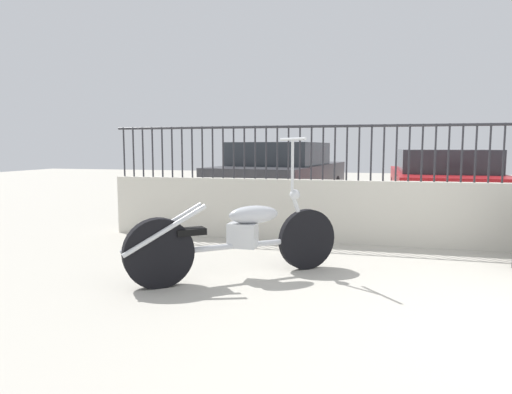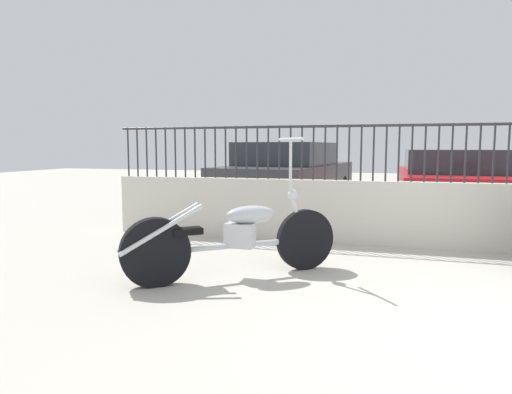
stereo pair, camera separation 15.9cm
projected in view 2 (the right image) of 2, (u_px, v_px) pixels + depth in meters
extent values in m
cube|color=beige|center=(483.00, 217.00, 5.62)|extent=(10.04, 0.18, 0.85)
cylinder|color=#2D2D33|center=(128.00, 152.00, 6.91)|extent=(0.02, 0.02, 0.73)
cylinder|color=#2D2D33|center=(137.00, 152.00, 6.86)|extent=(0.02, 0.02, 0.73)
cylinder|color=#2D2D33|center=(147.00, 152.00, 6.82)|extent=(0.02, 0.02, 0.73)
cylinder|color=#2D2D33|center=(156.00, 152.00, 6.77)|extent=(0.02, 0.02, 0.73)
cylinder|color=#2D2D33|center=(166.00, 152.00, 6.73)|extent=(0.02, 0.02, 0.73)
cylinder|color=#2D2D33|center=(175.00, 152.00, 6.69)|extent=(0.02, 0.02, 0.73)
cylinder|color=#2D2D33|center=(185.00, 152.00, 6.64)|extent=(0.02, 0.02, 0.73)
cylinder|color=#2D2D33|center=(195.00, 152.00, 6.60)|extent=(0.02, 0.02, 0.73)
cylinder|color=#2D2D33|center=(205.00, 152.00, 6.56)|extent=(0.02, 0.02, 0.73)
cylinder|color=#2D2D33|center=(215.00, 152.00, 6.51)|extent=(0.02, 0.02, 0.73)
cylinder|color=#2D2D33|center=(226.00, 152.00, 6.47)|extent=(0.02, 0.02, 0.73)
cylinder|color=#2D2D33|center=(236.00, 152.00, 6.43)|extent=(0.02, 0.02, 0.73)
cylinder|color=#2D2D33|center=(247.00, 152.00, 6.38)|extent=(0.02, 0.02, 0.73)
cylinder|color=#2D2D33|center=(257.00, 152.00, 6.34)|extent=(0.02, 0.02, 0.73)
cylinder|color=#2D2D33|center=(268.00, 152.00, 6.29)|extent=(0.02, 0.02, 0.73)
cylinder|color=#2D2D33|center=(279.00, 152.00, 6.25)|extent=(0.02, 0.02, 0.73)
cylinder|color=#2D2D33|center=(290.00, 152.00, 6.21)|extent=(0.02, 0.02, 0.73)
cylinder|color=#2D2D33|center=(302.00, 153.00, 6.16)|extent=(0.02, 0.02, 0.73)
cylinder|color=#2D2D33|center=(313.00, 153.00, 6.12)|extent=(0.02, 0.02, 0.73)
cylinder|color=#2D2D33|center=(325.00, 153.00, 6.08)|extent=(0.02, 0.02, 0.73)
cylinder|color=#2D2D33|center=(337.00, 153.00, 6.03)|extent=(0.02, 0.02, 0.73)
cylinder|color=#2D2D33|center=(349.00, 153.00, 5.99)|extent=(0.02, 0.02, 0.73)
cylinder|color=#2D2D33|center=(361.00, 153.00, 5.95)|extent=(0.02, 0.02, 0.73)
cylinder|color=#2D2D33|center=(374.00, 153.00, 5.90)|extent=(0.02, 0.02, 0.73)
cylinder|color=#2D2D33|center=(386.00, 153.00, 5.86)|extent=(0.02, 0.02, 0.73)
cylinder|color=#2D2D33|center=(399.00, 153.00, 5.81)|extent=(0.02, 0.02, 0.73)
cylinder|color=#2D2D33|center=(412.00, 153.00, 5.77)|extent=(0.02, 0.02, 0.73)
cylinder|color=#2D2D33|center=(425.00, 153.00, 5.73)|extent=(0.02, 0.02, 0.73)
cylinder|color=#2D2D33|center=(438.00, 153.00, 5.68)|extent=(0.02, 0.02, 0.73)
cylinder|color=#2D2D33|center=(452.00, 153.00, 5.64)|extent=(0.02, 0.02, 0.73)
cylinder|color=#2D2D33|center=(466.00, 153.00, 5.60)|extent=(0.02, 0.02, 0.73)
cylinder|color=#2D2D33|center=(480.00, 153.00, 5.55)|extent=(0.02, 0.02, 0.73)
cylinder|color=#2D2D33|center=(494.00, 153.00, 5.51)|extent=(0.02, 0.02, 0.73)
cylinder|color=#2D2D33|center=(508.00, 153.00, 5.46)|extent=(0.02, 0.02, 0.73)
cylinder|color=#2D2D33|center=(488.00, 124.00, 5.49)|extent=(10.04, 0.04, 0.04)
cylinder|color=black|center=(305.00, 240.00, 4.79)|extent=(0.55, 0.46, 0.64)
cylinder|color=black|center=(155.00, 252.00, 4.20)|extent=(0.58, 0.50, 0.65)
cylinder|color=#B7BABF|center=(235.00, 246.00, 4.50)|extent=(1.16, 0.94, 0.06)
cube|color=silver|center=(240.00, 235.00, 4.50)|extent=(0.28, 0.18, 0.24)
ellipsoid|color=#B7BABF|center=(251.00, 215.00, 4.53)|extent=(0.54, 0.48, 0.18)
cube|color=black|center=(187.00, 231.00, 4.30)|extent=(0.32, 0.30, 0.06)
cylinder|color=silver|center=(298.00, 217.00, 4.73)|extent=(0.20, 0.17, 0.51)
sphere|color=silver|center=(293.00, 195.00, 4.68)|extent=(0.11, 0.11, 0.11)
cylinder|color=silver|center=(291.00, 166.00, 4.64)|extent=(0.03, 0.03, 0.55)
cylinder|color=silver|center=(291.00, 139.00, 4.61)|extent=(0.35, 0.43, 0.03)
cylinder|color=silver|center=(162.00, 230.00, 4.13)|extent=(0.64, 0.52, 0.44)
cylinder|color=silver|center=(159.00, 227.00, 4.26)|extent=(0.64, 0.52, 0.44)
cylinder|color=black|center=(275.00, 188.00, 10.92)|extent=(0.18, 0.65, 0.64)
cylinder|color=black|center=(342.00, 190.00, 10.30)|extent=(0.18, 0.65, 0.64)
cylinder|color=black|center=(226.00, 199.00, 8.48)|extent=(0.18, 0.65, 0.64)
cylinder|color=black|center=(309.00, 203.00, 7.86)|extent=(0.18, 0.65, 0.64)
cube|color=#38383D|center=(290.00, 181.00, 9.36)|extent=(2.19, 4.47, 0.69)
cube|color=#2D3338|center=(286.00, 154.00, 9.10)|extent=(1.77, 2.23, 0.44)
cylinder|color=black|center=(401.00, 191.00, 9.96)|extent=(0.11, 0.64, 0.64)
cylinder|color=black|center=(482.00, 194.00, 9.50)|extent=(0.11, 0.64, 0.64)
cylinder|color=black|center=(405.00, 206.00, 7.47)|extent=(0.11, 0.64, 0.64)
cube|color=#AD191E|center=(449.00, 187.00, 8.47)|extent=(1.73, 4.21, 0.60)
cube|color=#2D3338|center=(451.00, 161.00, 8.21)|extent=(1.55, 2.02, 0.40)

